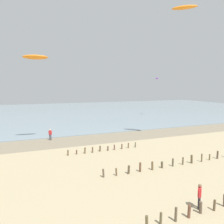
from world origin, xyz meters
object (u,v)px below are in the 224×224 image
Objects in this scene: person_nearest_camera at (50,134)px; kite_aloft_3 at (157,78)px; kite_aloft_0 at (184,7)px; kite_aloft_4 at (35,57)px; person_left_flank at (199,196)px.

kite_aloft_3 is at bearing 29.42° from person_nearest_camera.
person_nearest_camera is at bearing 18.62° from kite_aloft_0.
kite_aloft_4 is (-1.72, -1.11, 11.16)m from person_nearest_camera.
person_nearest_camera is at bearing -33.91° from kite_aloft_3.
kite_aloft_4 is at bearing 112.62° from person_left_flank.
person_left_flank is at bearing -2.96° from kite_aloft_3.
kite_aloft_3 is (22.40, 39.39, 9.33)m from person_left_flank.
kite_aloft_4 reaches higher than person_nearest_camera.
person_left_flank is 0.50× the size of kite_aloft_0.
person_left_flank is 46.27m from kite_aloft_3.
kite_aloft_4 is (-19.48, 6.60, -6.86)m from kite_aloft_0.
kite_aloft_4 is (-31.38, -17.84, 1.83)m from kite_aloft_3.
kite_aloft_3 reaches higher than person_left_flank.
person_nearest_camera is 23.79m from person_left_flank.
kite_aloft_0 is 1.01× the size of kite_aloft_4.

